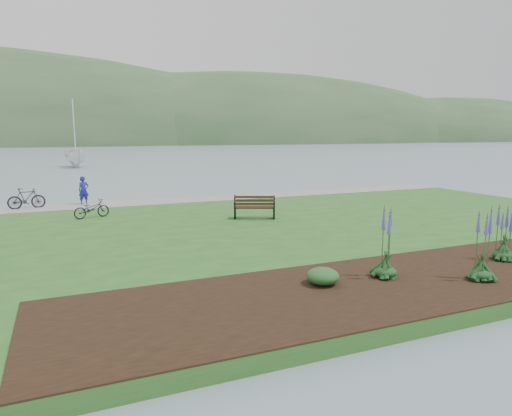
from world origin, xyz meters
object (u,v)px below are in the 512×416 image
at_px(park_bench, 254,207).
at_px(bicycle_a, 92,209).
at_px(person, 84,188).
at_px(sailboat, 77,167).

xyz_separation_m(park_bench, bicycle_a, (-6.83, 3.18, -0.14)).
height_order(park_bench, person, person).
distance_m(person, sailboat, 36.06).
height_order(person, bicycle_a, person).
relative_size(park_bench, person, 1.09).
height_order(bicycle_a, sailboat, sailboat).
bearing_deg(person, park_bench, -65.51).
bearing_deg(sailboat, person, -99.26).
relative_size(park_bench, bicycle_a, 1.21).
bearing_deg(park_bench, person, 156.31).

